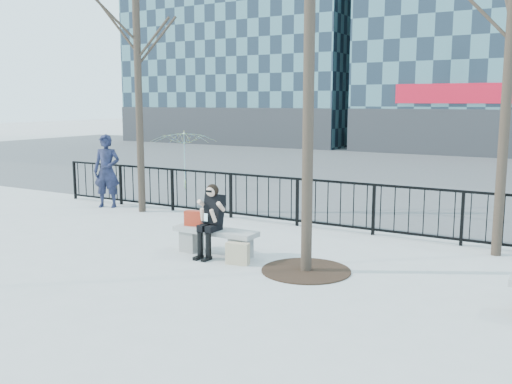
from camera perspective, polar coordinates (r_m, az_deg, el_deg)
The scene contains 11 objects.
ground at distance 10.67m, azimuth -4.05°, elevation -6.26°, with size 120.00×120.00×0.00m, color #A7A7A2.
street_surface at distance 24.36m, azimuth 16.30°, elevation 2.09°, with size 60.00×23.00×0.01m, color #474747.
railing at distance 13.08m, azimuth 3.36°, elevation -0.91°, with size 14.00×0.06×1.10m.
tree_left at distance 14.88m, azimuth -11.90°, elevation 16.79°, with size 2.80×2.80×6.50m.
tree_grate at distance 9.68m, azimuth 5.02°, elevation -7.82°, with size 1.50×1.50×0.02m, color black.
bench_main at distance 10.60m, azimuth -4.07°, elevation -4.69°, with size 1.65×0.46×0.49m.
seated_woman at distance 10.39m, azimuth -4.59°, elevation -2.89°, with size 0.50×0.64×1.34m.
handbag at distance 10.83m, azimuth -6.23°, elevation -2.63°, with size 0.34×0.16×0.28m, color #B22A15.
shopping_bag at distance 9.98m, azimuth -1.86°, elevation -6.18°, with size 0.41×0.15×0.38m, color beige.
standing_man at distance 15.70m, azimuth -14.69°, elevation 2.05°, with size 0.71×0.47×1.95m, color black.
vendor_umbrella at distance 18.42m, azimuth -7.22°, elevation 3.20°, with size 2.08×2.12×1.91m, color #EFF235.
Camera 1 is at (5.84, -8.48, 2.82)m, focal length 40.00 mm.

